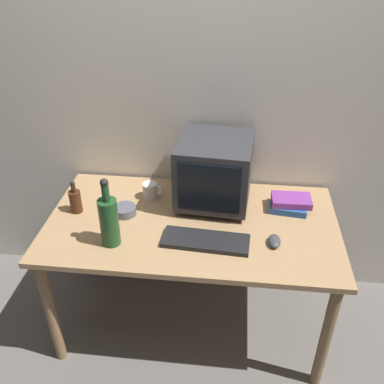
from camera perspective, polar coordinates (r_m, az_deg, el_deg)
ground_plane at (r=2.71m, az=0.00°, el=-16.47°), size 6.00×6.00×0.00m
back_wall at (r=2.38m, az=1.28°, el=13.01°), size 4.00×0.08×2.50m
desk at (r=2.26m, az=0.00°, el=-5.68°), size 1.50×0.82×0.73m
crt_monitor at (r=2.26m, az=3.01°, el=2.81°), size 0.41×0.41×0.37m
keyboard at (r=2.06m, az=1.85°, el=-6.56°), size 0.43×0.18×0.02m
computer_mouse at (r=2.09m, az=10.99°, el=-6.48°), size 0.06×0.10×0.04m
bottle_tall at (r=2.03m, az=-11.07°, el=-3.71°), size 0.09×0.09×0.36m
bottle_short at (r=2.33m, az=-15.37°, el=-1.08°), size 0.06×0.06×0.19m
book_stack at (r=2.34m, az=12.96°, el=-1.48°), size 0.22×0.17×0.07m
mug at (r=2.38m, az=-5.58°, el=0.18°), size 0.12×0.08×0.09m
cd_spindle at (r=2.27m, az=-8.98°, el=-2.45°), size 0.12×0.12×0.04m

